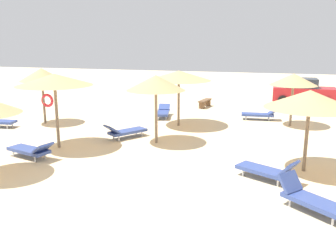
{
  "coord_description": "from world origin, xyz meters",
  "views": [
    {
      "loc": [
        3.49,
        -9.24,
        4.21
      ],
      "look_at": [
        0.0,
        3.0,
        1.2
      ],
      "focal_mm": 38.99,
      "sensor_mm": 36.0,
      "label": 1
    }
  ],
  "objects_px": {
    "parasol_0": "(310,99)",
    "parasol_1": "(54,80)",
    "lounger_3": "(125,131)",
    "lounger_4": "(311,199)",
    "parasol_3": "(156,83)",
    "lounger_2": "(163,112)",
    "lounger_0": "(268,170)",
    "lounger_5": "(260,114)",
    "parasol_5": "(294,80)",
    "bench_0": "(205,102)",
    "lounger_1": "(31,150)",
    "parked_car": "(303,92)",
    "parasol_2": "(179,76)",
    "parasol_6": "(42,75)"
  },
  "relations": [
    {
      "from": "parasol_0",
      "to": "parasol_1",
      "type": "distance_m",
      "value": 9.27
    },
    {
      "from": "lounger_3",
      "to": "lounger_4",
      "type": "distance_m",
      "value": 8.91
    },
    {
      "from": "parasol_3",
      "to": "lounger_2",
      "type": "xyz_separation_m",
      "value": [
        -1.21,
        5.07,
        -2.2
      ]
    },
    {
      "from": "parasol_0",
      "to": "lounger_0",
      "type": "distance_m",
      "value": 2.63
    },
    {
      "from": "lounger_5",
      "to": "lounger_0",
      "type": "bearing_deg",
      "value": -86.43
    },
    {
      "from": "lounger_0",
      "to": "lounger_5",
      "type": "height_order",
      "value": "lounger_0"
    },
    {
      "from": "parasol_5",
      "to": "lounger_3",
      "type": "xyz_separation_m",
      "value": [
        -7.07,
        -4.51,
        -2.0
      ]
    },
    {
      "from": "lounger_5",
      "to": "parasol_3",
      "type": "bearing_deg",
      "value": -124.71
    },
    {
      "from": "lounger_4",
      "to": "bench_0",
      "type": "height_order",
      "value": "lounger_4"
    },
    {
      "from": "lounger_1",
      "to": "parasol_1",
      "type": "bearing_deg",
      "value": 82.03
    },
    {
      "from": "lounger_5",
      "to": "parked_car",
      "type": "xyz_separation_m",
      "value": [
        2.56,
        6.0,
        0.51
      ]
    },
    {
      "from": "lounger_0",
      "to": "lounger_2",
      "type": "xyz_separation_m",
      "value": [
        -5.79,
        8.17,
        -0.02
      ]
    },
    {
      "from": "parasol_5",
      "to": "lounger_2",
      "type": "relative_size",
      "value": 1.31
    },
    {
      "from": "parasol_3",
      "to": "lounger_5",
      "type": "xyz_separation_m",
      "value": [
        4.02,
        5.81,
        -2.2
      ]
    },
    {
      "from": "parasol_1",
      "to": "lounger_5",
      "type": "xyz_separation_m",
      "value": [
        7.57,
        7.55,
        -2.4
      ]
    },
    {
      "from": "parasol_2",
      "to": "lounger_2",
      "type": "height_order",
      "value": "parasol_2"
    },
    {
      "from": "parasol_2",
      "to": "lounger_1",
      "type": "xyz_separation_m",
      "value": [
        -3.87,
        -6.53,
        -2.19
      ]
    },
    {
      "from": "lounger_4",
      "to": "parasol_6",
      "type": "bearing_deg",
      "value": 150.91
    },
    {
      "from": "lounger_5",
      "to": "lounger_4",
      "type": "bearing_deg",
      "value": -81.32
    },
    {
      "from": "lounger_0",
      "to": "lounger_3",
      "type": "relative_size",
      "value": 1.01
    },
    {
      "from": "parasol_1",
      "to": "lounger_0",
      "type": "xyz_separation_m",
      "value": [
        8.13,
        -1.35,
        -2.39
      ]
    },
    {
      "from": "parasol_5",
      "to": "lounger_4",
      "type": "distance_m",
      "value": 9.97
    },
    {
      "from": "lounger_0",
      "to": "parasol_1",
      "type": "bearing_deg",
      "value": 170.56
    },
    {
      "from": "parasol_0",
      "to": "lounger_3",
      "type": "relative_size",
      "value": 1.47
    },
    {
      "from": "lounger_3",
      "to": "parasol_0",
      "type": "bearing_deg",
      "value": -17.0
    },
    {
      "from": "lounger_1",
      "to": "bench_0",
      "type": "height_order",
      "value": "lounger_1"
    },
    {
      "from": "lounger_1",
      "to": "parked_car",
      "type": "xyz_separation_m",
      "value": [
        10.34,
        15.03,
        0.51
      ]
    },
    {
      "from": "lounger_0",
      "to": "lounger_1",
      "type": "bearing_deg",
      "value": -179.15
    },
    {
      "from": "parasol_0",
      "to": "lounger_1",
      "type": "height_order",
      "value": "parasol_0"
    },
    {
      "from": "lounger_3",
      "to": "lounger_5",
      "type": "xyz_separation_m",
      "value": [
        5.56,
        5.5,
        -0.0
      ]
    },
    {
      "from": "parasol_0",
      "to": "parasol_3",
      "type": "bearing_deg",
      "value": 161.53
    },
    {
      "from": "lounger_1",
      "to": "lounger_3",
      "type": "distance_m",
      "value": 4.17
    },
    {
      "from": "lounger_3",
      "to": "bench_0",
      "type": "relative_size",
      "value": 1.24
    },
    {
      "from": "parasol_0",
      "to": "parasol_1",
      "type": "height_order",
      "value": "parasol_1"
    },
    {
      "from": "parasol_2",
      "to": "parasol_5",
      "type": "xyz_separation_m",
      "value": [
        5.42,
        1.51,
        -0.19
      ]
    },
    {
      "from": "parked_car",
      "to": "lounger_0",
      "type": "bearing_deg",
      "value": -97.67
    },
    {
      "from": "parasol_1",
      "to": "lounger_3",
      "type": "bearing_deg",
      "value": 45.5
    },
    {
      "from": "parasol_1",
      "to": "lounger_0",
      "type": "height_order",
      "value": "parasol_1"
    },
    {
      "from": "parasol_5",
      "to": "bench_0",
      "type": "relative_size",
      "value": 1.69
    },
    {
      "from": "lounger_5",
      "to": "bench_0",
      "type": "height_order",
      "value": "lounger_5"
    },
    {
      "from": "lounger_1",
      "to": "bench_0",
      "type": "xyz_separation_m",
      "value": [
        4.24,
        11.92,
        0.03
      ]
    },
    {
      "from": "lounger_3",
      "to": "parked_car",
      "type": "relative_size",
      "value": 0.48
    },
    {
      "from": "lounger_1",
      "to": "parasol_5",
      "type": "bearing_deg",
      "value": 40.86
    },
    {
      "from": "parasol_3",
      "to": "lounger_3",
      "type": "xyz_separation_m",
      "value": [
        -1.53,
        0.31,
        -2.19
      ]
    },
    {
      "from": "lounger_1",
      "to": "parked_car",
      "type": "height_order",
      "value": "parked_car"
    },
    {
      "from": "lounger_4",
      "to": "bench_0",
      "type": "distance_m",
      "value": 14.59
    },
    {
      "from": "lounger_2",
      "to": "parked_car",
      "type": "height_order",
      "value": "parked_car"
    },
    {
      "from": "parasol_0",
      "to": "lounger_0",
      "type": "relative_size",
      "value": 1.46
    },
    {
      "from": "parasol_3",
      "to": "bench_0",
      "type": "distance_m",
      "value": 8.98
    },
    {
      "from": "parasol_5",
      "to": "lounger_3",
      "type": "relative_size",
      "value": 1.36
    }
  ]
}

